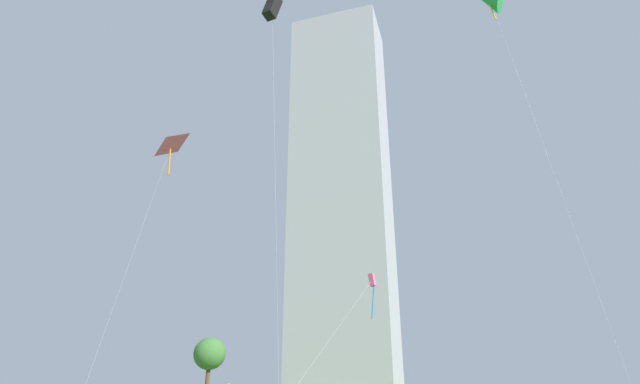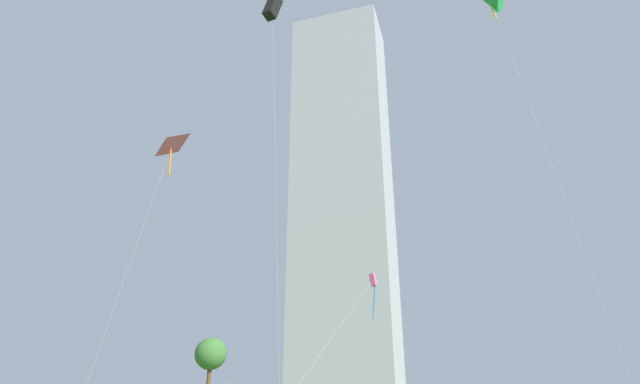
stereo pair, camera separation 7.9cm
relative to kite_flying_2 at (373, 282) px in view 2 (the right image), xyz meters
name	(u,v)px [view 2 (the right image)]	position (x,y,z in m)	size (l,w,h in m)	color
kite_flying_2	(373,282)	(0.00, 0.00, 0.00)	(3.52, 11.53, 12.39)	silver
kite_flying_3	(273,8)	(5.22, -25.73, 13.96)	(2.21, 5.24, 26.47)	silver
kite_flying_4	(171,147)	(-0.50, -27.93, 3.78)	(5.85, 1.92, 15.99)	silver
park_tree_0	(211,354)	(-12.65, -10.36, -7.39)	(3.07, 3.07, 5.59)	brown
distant_highrise_0	(342,182)	(-31.52, 52.14, 38.10)	(24.01, 15.96, 99.09)	#A8A8AD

